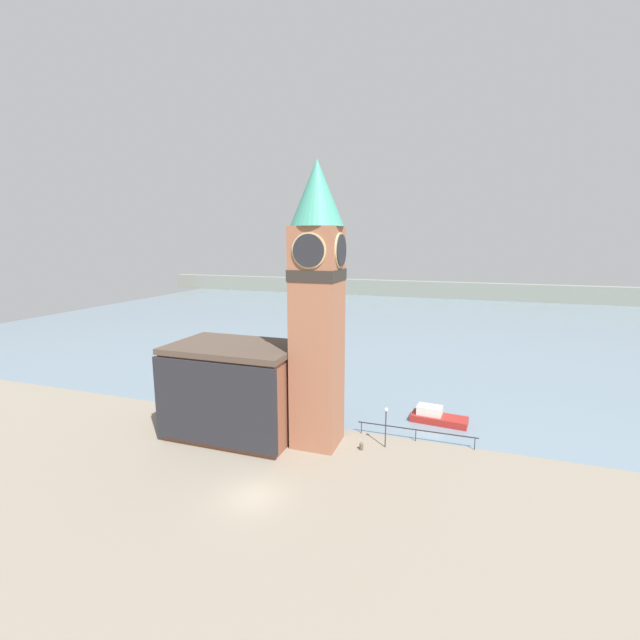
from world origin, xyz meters
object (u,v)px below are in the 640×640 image
(boat_near, at_px, (436,417))
(lamp_post, at_px, (386,419))
(clock_tower, at_px, (317,300))
(mooring_bollard_near, at_px, (361,446))
(pier_building, at_px, (235,390))

(boat_near, relative_size, lamp_post, 1.54)
(clock_tower, xyz_separation_m, mooring_bollard_near, (3.88, -0.05, -12.00))
(clock_tower, bearing_deg, boat_near, 39.38)
(boat_near, height_order, lamp_post, lamp_post)
(boat_near, bearing_deg, lamp_post, -113.82)
(boat_near, distance_m, mooring_bollard_near, 9.49)
(pier_building, height_order, mooring_bollard_near, pier_building)
(lamp_post, bearing_deg, boat_near, 60.70)
(pier_building, bearing_deg, boat_near, 26.25)
(clock_tower, relative_size, lamp_post, 6.67)
(mooring_bollard_near, height_order, lamp_post, lamp_post)
(lamp_post, bearing_deg, clock_tower, -169.25)
(mooring_bollard_near, bearing_deg, boat_near, 54.63)
(pier_building, height_order, lamp_post, pier_building)
(boat_near, xyz_separation_m, mooring_bollard_near, (-5.49, -7.74, -0.20))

